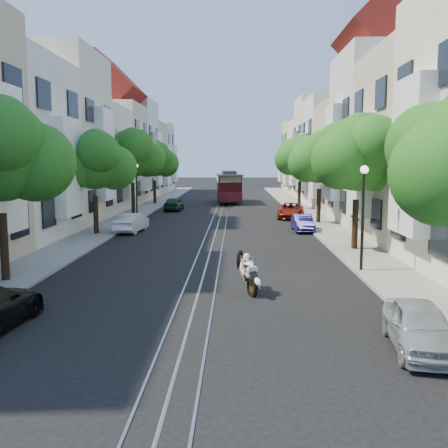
# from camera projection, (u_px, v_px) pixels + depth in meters

# --- Properties ---
(ground) EXTENTS (200.00, 200.00, 0.00)m
(ground) POSITION_uv_depth(u_px,v_px,m) (222.00, 212.00, 43.99)
(ground) COLOR black
(ground) RESTS_ON ground
(sidewalk_east) EXTENTS (2.50, 80.00, 0.12)m
(sidewalk_east) POSITION_uv_depth(u_px,v_px,m) (304.00, 212.00, 43.81)
(sidewalk_east) COLOR gray
(sidewalk_east) RESTS_ON ground
(sidewalk_west) EXTENTS (2.50, 80.00, 0.12)m
(sidewalk_west) POSITION_uv_depth(u_px,v_px,m) (140.00, 211.00, 44.15)
(sidewalk_west) COLOR gray
(sidewalk_west) RESTS_ON ground
(rail_left) EXTENTS (0.06, 80.00, 0.02)m
(rail_left) POSITION_uv_depth(u_px,v_px,m) (215.00, 212.00, 44.00)
(rail_left) COLOR gray
(rail_left) RESTS_ON ground
(rail_slot) EXTENTS (0.06, 80.00, 0.02)m
(rail_slot) POSITION_uv_depth(u_px,v_px,m) (222.00, 212.00, 43.98)
(rail_slot) COLOR gray
(rail_slot) RESTS_ON ground
(rail_right) EXTENTS (0.06, 80.00, 0.02)m
(rail_right) POSITION_uv_depth(u_px,v_px,m) (228.00, 212.00, 43.97)
(rail_right) COLOR gray
(rail_right) RESTS_ON ground
(lane_line) EXTENTS (0.08, 80.00, 0.01)m
(lane_line) POSITION_uv_depth(u_px,v_px,m) (222.00, 212.00, 43.98)
(lane_line) COLOR tan
(lane_line) RESTS_ON ground
(townhouses_east) EXTENTS (7.75, 72.00, 12.00)m
(townhouses_east) POSITION_uv_depth(u_px,v_px,m) (359.00, 153.00, 42.98)
(townhouses_east) COLOR beige
(townhouses_east) RESTS_ON ground
(townhouses_west) EXTENTS (7.75, 72.00, 11.76)m
(townhouses_west) POSITION_uv_depth(u_px,v_px,m) (86.00, 154.00, 43.55)
(townhouses_west) COLOR silver
(townhouses_west) RESTS_ON ground
(tree_e_b) EXTENTS (4.93, 4.08, 6.68)m
(tree_e_b) POSITION_uv_depth(u_px,v_px,m) (359.00, 155.00, 24.36)
(tree_e_b) COLOR black
(tree_e_b) RESTS_ON ground
(tree_e_c) EXTENTS (4.84, 3.99, 6.52)m
(tree_e_c) POSITION_uv_depth(u_px,v_px,m) (321.00, 159.00, 35.28)
(tree_e_c) COLOR black
(tree_e_c) RESTS_ON ground
(tree_e_d) EXTENTS (5.01, 4.16, 6.85)m
(tree_e_d) POSITION_uv_depth(u_px,v_px,m) (301.00, 157.00, 46.16)
(tree_e_d) COLOR black
(tree_e_d) RESTS_ON ground
(tree_w_a) EXTENTS (4.93, 4.08, 6.68)m
(tree_w_a) POSITION_uv_depth(u_px,v_px,m) (0.00, 153.00, 17.75)
(tree_w_a) COLOR black
(tree_w_a) RESTS_ON ground
(tree_w_b) EXTENTS (4.72, 3.87, 6.27)m
(tree_w_b) POSITION_uv_depth(u_px,v_px,m) (95.00, 162.00, 29.70)
(tree_w_b) COLOR black
(tree_w_b) RESTS_ON ground
(tree_w_c) EXTENTS (5.13, 4.28, 7.09)m
(tree_w_c) POSITION_uv_depth(u_px,v_px,m) (133.00, 154.00, 40.53)
(tree_w_c) COLOR black
(tree_w_c) RESTS_ON ground
(tree_w_d) EXTENTS (4.84, 3.99, 6.52)m
(tree_w_d) POSITION_uv_depth(u_px,v_px,m) (155.00, 160.00, 51.50)
(tree_w_d) COLOR black
(tree_w_d) RESTS_ON ground
(lamp_east) EXTENTS (0.32, 0.32, 4.16)m
(lamp_east) POSITION_uv_depth(u_px,v_px,m) (363.00, 202.00, 19.68)
(lamp_east) COLOR black
(lamp_east) RESTS_ON ground
(lamp_west) EXTENTS (0.32, 0.32, 4.16)m
(lamp_west) POSITION_uv_depth(u_px,v_px,m) (136.00, 183.00, 37.83)
(lamp_west) COLOR black
(lamp_west) RESTS_ON ground
(sportbike_rider) EXTENTS (0.79, 1.70, 1.44)m
(sportbike_rider) POSITION_uv_depth(u_px,v_px,m) (247.00, 271.00, 16.79)
(sportbike_rider) COLOR black
(sportbike_rider) RESTS_ON ground
(cable_car) EXTENTS (3.05, 8.33, 3.15)m
(cable_car) POSITION_uv_depth(u_px,v_px,m) (229.00, 186.00, 54.20)
(cable_car) COLOR black
(cable_car) RESTS_ON ground
(parked_car_e_near) EXTENTS (1.74, 3.51, 1.15)m
(parked_car_e_near) POSITION_uv_depth(u_px,v_px,m) (420.00, 326.00, 11.73)
(parked_car_e_near) COLOR #9DA2A8
(parked_car_e_near) RESTS_ON ground
(parked_car_e_mid) EXTENTS (1.22, 3.28, 1.07)m
(parked_car_e_mid) POSITION_uv_depth(u_px,v_px,m) (303.00, 223.00, 31.88)
(parked_car_e_mid) COLOR #120D45
(parked_car_e_mid) RESTS_ON ground
(parked_car_e_far) EXTENTS (2.49, 4.56, 1.21)m
(parked_car_e_far) POSITION_uv_depth(u_px,v_px,m) (291.00, 211.00, 39.27)
(parked_car_e_far) COLOR maroon
(parked_car_e_far) RESTS_ON ground
(parked_car_w_mid) EXTENTS (1.66, 3.83, 1.22)m
(parked_car_w_mid) POSITION_uv_depth(u_px,v_px,m) (131.00, 222.00, 31.53)
(parked_car_w_mid) COLOR silver
(parked_car_w_mid) RESTS_ON ground
(parked_car_w_far) EXTENTS (1.61, 3.70, 1.24)m
(parked_car_w_far) POSITION_uv_depth(u_px,v_px,m) (174.00, 204.00, 45.43)
(parked_car_w_far) COLOR #14341B
(parked_car_w_far) RESTS_ON ground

